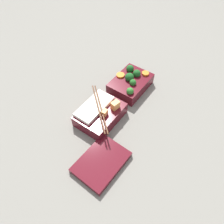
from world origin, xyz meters
TOP-DOWN VIEW (x-y plane):
  - ground_plane at (0.00, 0.00)m, footprint 3.00×3.00m
  - bento_tray_vegetable at (-0.10, 0.01)m, footprint 0.17×0.13m
  - bento_tray_rice at (0.10, 0.00)m, footprint 0.17×0.18m
  - bento_lid at (0.24, 0.12)m, footprint 0.17×0.13m

SIDE VIEW (x-z plane):
  - ground_plane at x=0.00m, z-range 0.00..0.00m
  - bento_lid at x=0.24m, z-range 0.00..0.02m
  - bento_tray_rice at x=0.10m, z-range -0.01..0.07m
  - bento_tray_vegetable at x=-0.10m, z-range -0.01..0.07m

